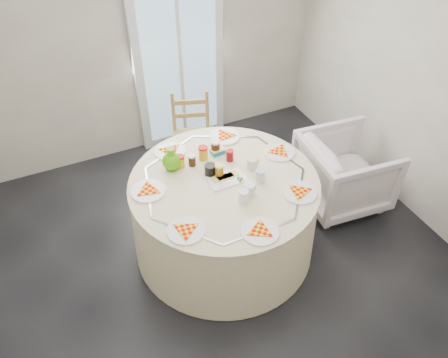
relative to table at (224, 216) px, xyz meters
name	(u,v)px	position (x,y,z in m)	size (l,w,h in m)	color
floor	(222,265)	(-0.12, -0.21, -0.38)	(4.00, 4.00, 0.00)	black
wall_back	(138,38)	(-0.12, 1.79, 0.93)	(4.00, 0.02, 2.60)	#BCB5A3
wall_right	(439,86)	(1.88, -0.21, 0.93)	(0.02, 4.00, 2.60)	#BCB5A3
glass_door	(179,56)	(0.28, 1.74, 0.68)	(1.00, 0.08, 2.10)	silver
table	(224,216)	(0.00, 0.00, 0.00)	(1.60, 1.60, 0.81)	beige
wooden_chair	(192,137)	(0.14, 1.08, 0.09)	(0.41, 0.39, 0.91)	olive
armchair	(345,170)	(1.32, 0.05, 0.02)	(0.78, 0.73, 0.80)	silver
place_settings	(224,182)	(0.00, 0.00, 0.40)	(1.49, 1.49, 0.03)	white
jar_cluster	(204,160)	(-0.06, 0.27, 0.45)	(0.47, 0.23, 0.14)	#9F6C22
butter_tub	(218,153)	(0.10, 0.36, 0.41)	(0.12, 0.09, 0.05)	#0D7695
green_pitcher	(172,160)	(-0.32, 0.32, 0.49)	(0.16, 0.16, 0.20)	#4CA707
cheese_platter	(226,180)	(0.02, 0.01, 0.40)	(0.30, 0.19, 0.04)	silver
mugs_glasses	(236,174)	(0.11, 0.00, 0.44)	(0.67, 0.67, 0.12)	gray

